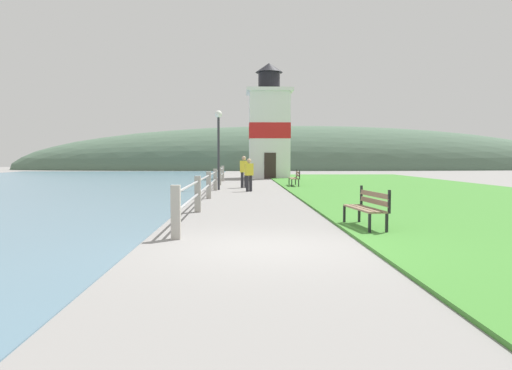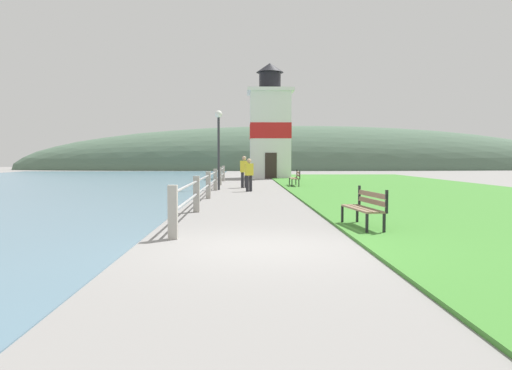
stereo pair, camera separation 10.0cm
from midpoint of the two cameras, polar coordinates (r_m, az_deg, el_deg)
name	(u,v)px [view 1 (the left image)]	position (r m, az deg, el deg)	size (l,w,h in m)	color
ground_plane	(265,248)	(8.95, 0.73, -7.19)	(160.00, 160.00, 0.00)	gray
grass_verge	(412,190)	(25.25, 17.26, -0.59)	(12.00, 45.11, 0.06)	#428433
seawall_railing	(212,180)	(22.14, -5.14, 0.56)	(0.18, 24.74, 1.07)	#A8A399
park_bench_near	(368,206)	(11.40, 12.44, -2.31)	(0.65, 1.77, 0.94)	#846B51
park_bench_midway	(295,177)	(27.73, 4.41, 0.91)	(0.51, 2.00, 0.94)	#846B51
lighthouse	(269,128)	(39.91, 1.43, 6.48)	(3.61, 3.61, 9.10)	white
person_strolling	(249,174)	(23.74, -0.92, 1.30)	(0.43, 0.35, 1.57)	#28282D
person_by_railing	(244,171)	(26.70, -1.50, 1.65)	(0.43, 0.25, 1.70)	#28282D
lamp_post	(219,135)	(25.00, -4.42, 5.71)	(0.36, 0.36, 3.96)	#333338
distant_hillside	(302,169)	(69.40, 5.27, 1.78)	(80.00, 16.00, 12.00)	#4C6651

